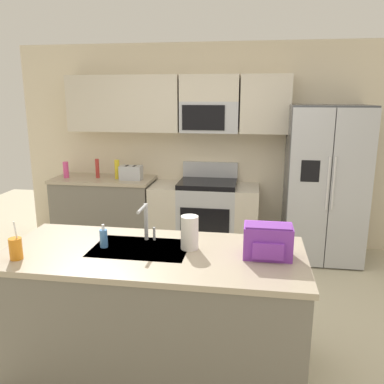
{
  "coord_description": "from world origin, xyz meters",
  "views": [
    {
      "loc": [
        0.53,
        -3.08,
        1.96
      ],
      "look_at": [
        -0.04,
        0.6,
        1.05
      ],
      "focal_mm": 37.29,
      "sensor_mm": 36.0,
      "label": 1
    }
  ],
  "objects_px": {
    "refrigerator": "(324,184)",
    "drink_cup_orange": "(16,248)",
    "bottle_yellow": "(117,169)",
    "backpack": "(268,240)",
    "range_oven": "(205,216)",
    "soap_dispenser": "(104,238)",
    "toaster": "(131,173)",
    "pepper_mill": "(97,168)",
    "sink_faucet": "(146,219)",
    "paper_towel_roll": "(190,233)",
    "bottle_pink": "(66,170)"
  },
  "relations": [
    {
      "from": "range_oven",
      "to": "drink_cup_orange",
      "type": "xyz_separation_m",
      "value": [
        -0.93,
        -2.63,
        0.53
      ]
    },
    {
      "from": "pepper_mill",
      "to": "drink_cup_orange",
      "type": "bearing_deg",
      "value": -79.52
    },
    {
      "from": "soap_dispenser",
      "to": "paper_towel_roll",
      "type": "xyz_separation_m",
      "value": [
        0.61,
        0.07,
        0.05
      ]
    },
    {
      "from": "pepper_mill",
      "to": "paper_towel_roll",
      "type": "relative_size",
      "value": 1.03
    },
    {
      "from": "bottle_yellow",
      "to": "drink_cup_orange",
      "type": "xyz_separation_m",
      "value": [
        0.21,
        -2.6,
        -0.05
      ]
    },
    {
      "from": "soap_dispenser",
      "to": "paper_towel_roll",
      "type": "distance_m",
      "value": 0.62
    },
    {
      "from": "sink_faucet",
      "to": "bottle_pink",
      "type": "bearing_deg",
      "value": 128.2
    },
    {
      "from": "toaster",
      "to": "bottle_yellow",
      "type": "height_order",
      "value": "bottle_yellow"
    },
    {
      "from": "sink_faucet",
      "to": "backpack",
      "type": "xyz_separation_m",
      "value": [
        0.88,
        -0.17,
        -0.05
      ]
    },
    {
      "from": "refrigerator",
      "to": "drink_cup_orange",
      "type": "bearing_deg",
      "value": -132.9
    },
    {
      "from": "bottle_pink",
      "to": "paper_towel_roll",
      "type": "xyz_separation_m",
      "value": [
        2.0,
        -2.21,
        0.02
      ]
    },
    {
      "from": "range_oven",
      "to": "pepper_mill",
      "type": "relative_size",
      "value": 5.49
    },
    {
      "from": "bottle_pink",
      "to": "sink_faucet",
      "type": "xyz_separation_m",
      "value": [
        1.66,
        -2.11,
        0.06
      ]
    },
    {
      "from": "refrigerator",
      "to": "sink_faucet",
      "type": "xyz_separation_m",
      "value": [
        -1.61,
        -2.1,
        0.14
      ]
    },
    {
      "from": "refrigerator",
      "to": "bottle_pink",
      "type": "bearing_deg",
      "value": 179.78
    },
    {
      "from": "paper_towel_roll",
      "to": "bottle_pink",
      "type": "bearing_deg",
      "value": 132.2
    },
    {
      "from": "refrigerator",
      "to": "toaster",
      "type": "relative_size",
      "value": 6.61
    },
    {
      "from": "paper_towel_roll",
      "to": "backpack",
      "type": "height_order",
      "value": "paper_towel_roll"
    },
    {
      "from": "sink_faucet",
      "to": "toaster",
      "type": "bearing_deg",
      "value": 110.17
    },
    {
      "from": "bottle_yellow",
      "to": "pepper_mill",
      "type": "bearing_deg",
      "value": 175.16
    },
    {
      "from": "toaster",
      "to": "refrigerator",
      "type": "bearing_deg",
      "value": -0.47
    },
    {
      "from": "range_oven",
      "to": "bottle_pink",
      "type": "bearing_deg",
      "value": -178.14
    },
    {
      "from": "drink_cup_orange",
      "to": "paper_towel_roll",
      "type": "xyz_separation_m",
      "value": [
        1.11,
        0.36,
        0.05
      ]
    },
    {
      "from": "soap_dispenser",
      "to": "bottle_pink",
      "type": "bearing_deg",
      "value": 121.47
    },
    {
      "from": "refrigerator",
      "to": "toaster",
      "type": "xyz_separation_m",
      "value": [
        -2.39,
        0.02,
        0.07
      ]
    },
    {
      "from": "drink_cup_orange",
      "to": "soap_dispenser",
      "type": "relative_size",
      "value": 1.56
    },
    {
      "from": "bottle_yellow",
      "to": "backpack",
      "type": "relative_size",
      "value": 0.77
    },
    {
      "from": "bottle_pink",
      "to": "soap_dispenser",
      "type": "height_order",
      "value": "bottle_pink"
    },
    {
      "from": "refrigerator",
      "to": "pepper_mill",
      "type": "relative_size",
      "value": 7.47
    },
    {
      "from": "range_oven",
      "to": "refrigerator",
      "type": "bearing_deg",
      "value": -2.86
    },
    {
      "from": "soap_dispenser",
      "to": "refrigerator",
      "type": "bearing_deg",
      "value": 50.28
    },
    {
      "from": "refrigerator",
      "to": "toaster",
      "type": "bearing_deg",
      "value": 179.53
    },
    {
      "from": "bottle_yellow",
      "to": "backpack",
      "type": "xyz_separation_m",
      "value": [
        1.85,
        -2.31,
        -0.01
      ]
    },
    {
      "from": "refrigerator",
      "to": "paper_towel_roll",
      "type": "distance_m",
      "value": 2.54
    },
    {
      "from": "bottle_yellow",
      "to": "range_oven",
      "type": "bearing_deg",
      "value": 1.31
    },
    {
      "from": "bottle_yellow",
      "to": "soap_dispenser",
      "type": "relative_size",
      "value": 1.45
    },
    {
      "from": "refrigerator",
      "to": "drink_cup_orange",
      "type": "height_order",
      "value": "refrigerator"
    },
    {
      "from": "drink_cup_orange",
      "to": "bottle_yellow",
      "type": "bearing_deg",
      "value": 94.57
    },
    {
      "from": "range_oven",
      "to": "bottle_pink",
      "type": "xyz_separation_m",
      "value": [
        -1.83,
        -0.06,
        0.56
      ]
    },
    {
      "from": "toaster",
      "to": "drink_cup_orange",
      "type": "relative_size",
      "value": 1.05
    },
    {
      "from": "sink_faucet",
      "to": "pepper_mill",
      "type": "bearing_deg",
      "value": 119.95
    },
    {
      "from": "range_oven",
      "to": "sink_faucet",
      "type": "distance_m",
      "value": 2.26
    },
    {
      "from": "toaster",
      "to": "sink_faucet",
      "type": "distance_m",
      "value": 2.26
    },
    {
      "from": "bottle_pink",
      "to": "backpack",
      "type": "height_order",
      "value": "backpack"
    },
    {
      "from": "range_oven",
      "to": "soap_dispenser",
      "type": "bearing_deg",
      "value": -100.6
    },
    {
      "from": "sink_faucet",
      "to": "soap_dispenser",
      "type": "relative_size",
      "value": 1.66
    },
    {
      "from": "range_oven",
      "to": "sink_faucet",
      "type": "bearing_deg",
      "value": -94.48
    },
    {
      "from": "refrigerator",
      "to": "soap_dispenser",
      "type": "distance_m",
      "value": 2.94
    },
    {
      "from": "drink_cup_orange",
      "to": "pepper_mill",
      "type": "bearing_deg",
      "value": 100.48
    },
    {
      "from": "backpack",
      "to": "drink_cup_orange",
      "type": "bearing_deg",
      "value": -169.9
    }
  ]
}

